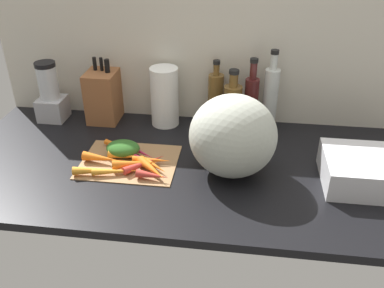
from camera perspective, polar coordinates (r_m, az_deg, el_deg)
name	(u,v)px	position (r cm, az deg, el deg)	size (l,w,h in cm)	color
ground_plane	(185,166)	(152.21, -1.01, -3.01)	(170.00, 80.00, 3.00)	black
wall_back	(198,50)	(173.30, 0.81, 12.83)	(170.00, 3.00, 60.00)	beige
cutting_board	(130,161)	(152.86, -8.62, -2.38)	(34.78, 27.00, 0.80)	#997047
carrot_0	(152,169)	(143.82, -5.55, -3.45)	(3.46, 3.46, 14.58)	orange
carrot_1	(101,158)	(152.63, -12.50, -1.90)	(3.52, 3.52, 13.35)	orange
carrot_2	(124,155)	(152.74, -9.34, -1.57)	(3.28, 3.28, 11.77)	orange
carrot_3	(152,175)	(140.97, -5.48, -4.34)	(2.97, 2.97, 11.24)	red
carrot_4	(133,155)	(152.95, -8.10, -1.50)	(2.91, 2.91, 15.87)	#B2264C
carrot_5	(138,151)	(155.71, -7.51, -0.91)	(2.48, 2.48, 16.49)	#B2264C
carrot_6	(156,166)	(146.23, -5.01, -3.09)	(2.16, 2.16, 10.13)	orange
carrot_7	(145,163)	(147.76, -6.55, -2.65)	(2.78, 2.78, 16.98)	red
carrot_8	(115,171)	(145.24, -10.58, -3.73)	(2.48, 2.48, 15.82)	orange
carrot_9	(98,171)	(146.42, -12.89, -3.59)	(2.99, 2.99, 17.02)	orange
carrot_10	(135,164)	(147.17, -7.87, -2.72)	(3.58, 3.58, 15.83)	orange
carrot_11	(152,160)	(149.36, -5.57, -2.23)	(2.65, 2.65, 13.99)	orange
carrot_12	(118,146)	(160.28, -10.16, -0.24)	(2.17, 2.17, 12.28)	orange
carrot_greens_pile	(123,148)	(155.29, -9.50, -0.57)	(12.55, 9.66, 5.31)	#2D6023
winter_squash	(233,136)	(139.33, 5.66, 1.08)	(29.71, 27.55, 28.82)	#B2B7A8
knife_block	(104,96)	(181.29, -12.09, 6.55)	(12.58, 15.68, 27.23)	brown
blender_appliance	(50,95)	(187.44, -18.96, 6.38)	(11.17, 11.17, 25.80)	#B2B2B7
paper_towel_roll	(165,97)	(173.08, -3.80, 6.54)	(11.60, 11.60, 24.95)	white
bottle_0	(216,98)	(173.48, 3.27, 6.30)	(6.42, 6.42, 28.13)	brown
bottle_1	(232,107)	(168.08, 5.57, 5.11)	(7.36, 7.36, 26.66)	brown
bottle_2	(251,102)	(169.66, 8.14, 5.78)	(5.71, 5.71, 30.67)	#471919
bottle_3	(270,97)	(171.01, 10.75, 6.33)	(5.95, 5.95, 33.77)	silver
dish_rack	(366,171)	(149.68, 22.94, -3.43)	(28.34, 24.39, 9.90)	silver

